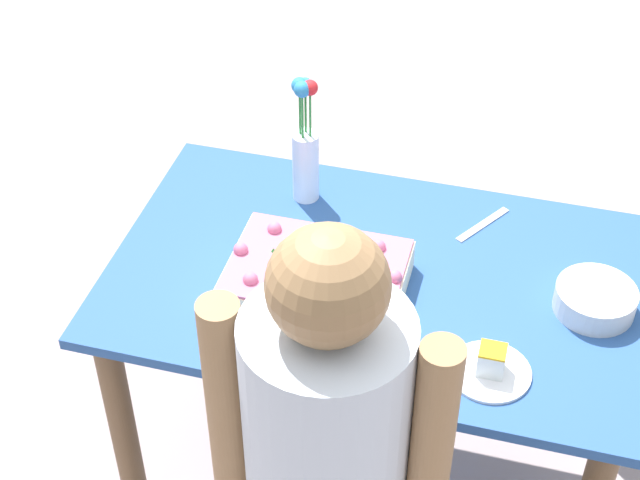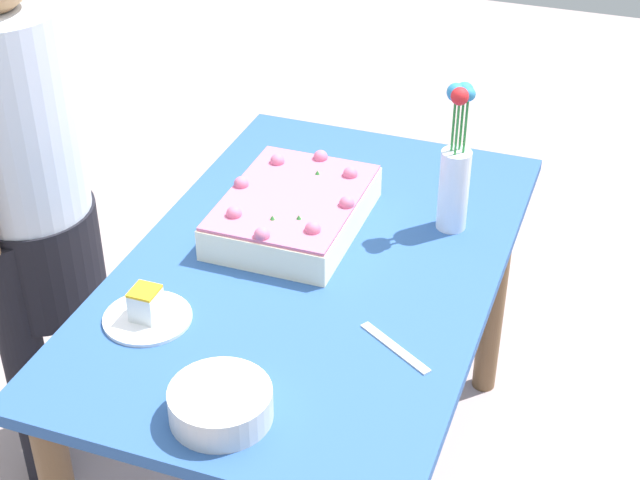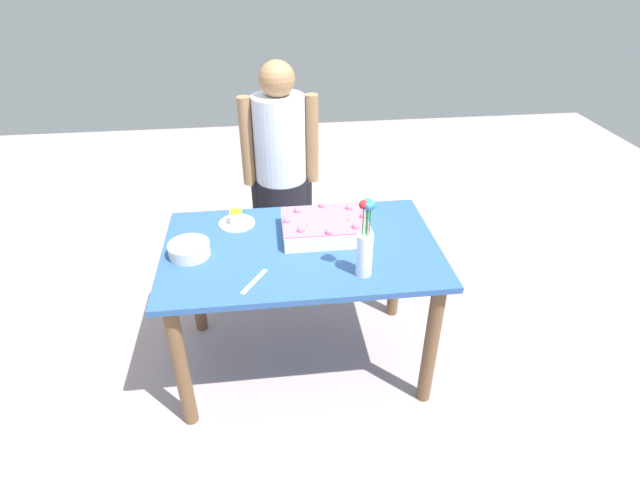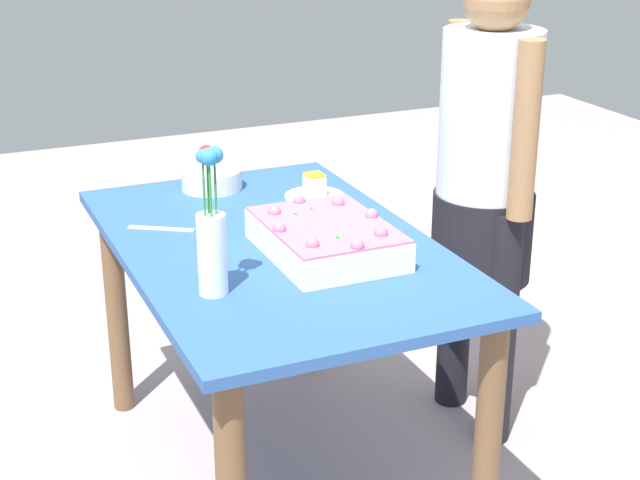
# 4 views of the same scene
# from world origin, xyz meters

# --- Properties ---
(ground_plane) EXTENTS (8.00, 8.00, 0.00)m
(ground_plane) POSITION_xyz_m (0.00, 0.00, 0.00)
(ground_plane) COLOR #AC9796
(dining_table) EXTENTS (1.34, 0.83, 0.77)m
(dining_table) POSITION_xyz_m (0.00, 0.00, 0.64)
(dining_table) COLOR #2C5597
(dining_table) RESTS_ON ground_plane
(sheet_cake) EXTENTS (0.43, 0.31, 0.11)m
(sheet_cake) POSITION_xyz_m (0.13, 0.10, 0.81)
(sheet_cake) COLOR #FEF2CD
(sheet_cake) RESTS_ON dining_table
(serving_plate_with_slice) EXTENTS (0.19, 0.19, 0.08)m
(serving_plate_with_slice) POSITION_xyz_m (-0.32, 0.26, 0.79)
(serving_plate_with_slice) COLOR white
(serving_plate_with_slice) RESTS_ON dining_table
(cake_knife) EXTENTS (0.12, 0.18, 0.00)m
(cake_knife) POSITION_xyz_m (-0.23, -0.26, 0.77)
(cake_knife) COLOR silver
(cake_knife) RESTS_ON dining_table
(flower_vase) EXTENTS (0.07, 0.07, 0.37)m
(flower_vase) POSITION_xyz_m (0.26, -0.26, 0.92)
(flower_vase) COLOR white
(flower_vase) RESTS_ON dining_table
(fruit_bowl) EXTENTS (0.19, 0.19, 0.06)m
(fruit_bowl) POSITION_xyz_m (-0.53, -0.01, 0.80)
(fruit_bowl) COLOR silver
(fruit_bowl) RESTS_ON dining_table
(person_standing) EXTENTS (0.45, 0.31, 1.49)m
(person_standing) POSITION_xyz_m (-0.06, 0.72, 0.85)
(person_standing) COLOR black
(person_standing) RESTS_ON ground_plane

